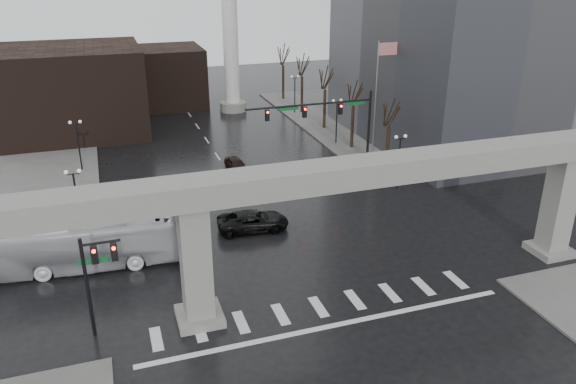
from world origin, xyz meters
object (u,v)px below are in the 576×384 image
city_bus (82,243)px  far_car (236,165)px  signal_mast_arm (332,117)px  pickup_truck (253,221)px

city_bus → far_car: 20.29m
signal_mast_arm → city_bus: (-22.26, -10.28, -4.06)m
city_bus → signal_mast_arm: bearing=-60.4°
pickup_truck → city_bus: size_ratio=0.43×
pickup_truck → city_bus: (-12.26, -1.68, 1.01)m
pickup_truck → city_bus: city_bus is taller
signal_mast_arm → far_car: signal_mast_arm is taller
signal_mast_arm → city_bus: bearing=-155.2°
far_car → signal_mast_arm: bearing=-32.3°
far_car → pickup_truck: bearing=-102.8°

